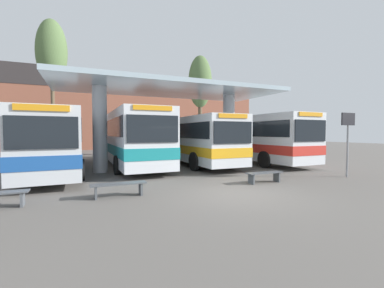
% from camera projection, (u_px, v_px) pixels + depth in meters
% --- Properties ---
extents(ground_plane, '(100.00, 100.00, 0.00)m').
position_uv_depth(ground_plane, '(236.00, 194.00, 9.05)').
color(ground_plane, '#605B56').
extents(townhouse_backdrop, '(40.00, 0.58, 10.10)m').
position_uv_depth(townhouse_backdrop, '(122.00, 104.00, 33.77)').
color(townhouse_backdrop, brown).
rests_on(townhouse_backdrop, ground_plane).
extents(station_canopy, '(13.10, 5.84, 4.90)m').
position_uv_depth(station_canopy, '(171.00, 98.00, 15.40)').
color(station_canopy, silver).
rests_on(station_canopy, ground_plane).
extents(transit_bus_left_bay, '(2.85, 12.38, 3.14)m').
position_uv_depth(transit_bus_left_bay, '(56.00, 140.00, 14.36)').
color(transit_bus_left_bay, silver).
rests_on(transit_bus_left_bay, ground_plane).
extents(transit_bus_center_bay, '(2.91, 12.15, 3.40)m').
position_uv_depth(transit_bus_center_bay, '(129.00, 137.00, 17.04)').
color(transit_bus_center_bay, silver).
rests_on(transit_bus_center_bay, ground_plane).
extents(transit_bus_right_bay, '(2.71, 10.97, 3.14)m').
position_uv_depth(transit_bus_right_bay, '(191.00, 138.00, 17.96)').
color(transit_bus_right_bay, silver).
rests_on(transit_bus_right_bay, ground_plane).
extents(transit_bus_far_right_bay, '(2.97, 11.85, 3.31)m').
position_uv_depth(transit_bus_far_right_bay, '(246.00, 137.00, 19.46)').
color(transit_bus_far_right_bay, silver).
rests_on(transit_bus_far_right_bay, ground_plane).
extents(waiting_bench_near_pillar, '(1.83, 0.44, 0.46)m').
position_uv_depth(waiting_bench_near_pillar, '(119.00, 187.00, 8.60)').
color(waiting_bench_near_pillar, '#4C5156').
rests_on(waiting_bench_near_pillar, ground_plane).
extents(waiting_bench_far_platform, '(1.68, 0.44, 0.46)m').
position_uv_depth(waiting_bench_far_platform, '(264.00, 175.00, 11.00)').
color(waiting_bench_far_platform, '#4C5156').
rests_on(waiting_bench_far_platform, ground_plane).
extents(info_sign_platform, '(0.90, 0.09, 3.11)m').
position_uv_depth(info_sign_platform, '(348.00, 132.00, 12.37)').
color(info_sign_platform, gray).
rests_on(info_sign_platform, ground_plane).
extents(poplar_tree_behind_left, '(2.25, 2.25, 9.53)m').
position_uv_depth(poplar_tree_behind_left, '(200.00, 83.00, 24.58)').
color(poplar_tree_behind_left, brown).
rests_on(poplar_tree_behind_left, ground_plane).
extents(poplar_tree_behind_right, '(2.33, 2.33, 11.21)m').
position_uv_depth(poplar_tree_behind_right, '(52.00, 53.00, 20.52)').
color(poplar_tree_behind_right, brown).
rests_on(poplar_tree_behind_right, ground_plane).
extents(parked_car_street, '(4.50, 2.17, 2.29)m').
position_uv_depth(parked_car_street, '(53.00, 143.00, 26.86)').
color(parked_car_street, black).
rests_on(parked_car_street, ground_plane).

